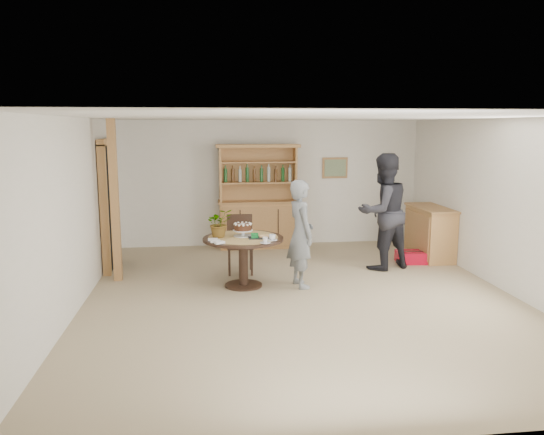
{
  "coord_description": "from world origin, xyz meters",
  "views": [
    {
      "loc": [
        -1.3,
        -7.06,
        2.38
      ],
      "look_at": [
        -0.35,
        0.6,
        1.05
      ],
      "focal_mm": 35.0,
      "sensor_mm": 36.0,
      "label": 1
    }
  ],
  "objects_px": {
    "sideboard": "(430,232)",
    "hutch": "(258,213)",
    "dining_chair": "(240,240)",
    "red_suitcase": "(414,257)",
    "teen_boy": "(301,234)",
    "dining_table": "(243,247)",
    "adult_person": "(383,212)"
  },
  "relations": [
    {
      "from": "sideboard",
      "to": "hutch",
      "type": "bearing_deg",
      "value": 157.79
    },
    {
      "from": "dining_chair",
      "to": "red_suitcase",
      "type": "xyz_separation_m",
      "value": [
        3.09,
        0.2,
        -0.43
      ]
    },
    {
      "from": "hutch",
      "to": "dining_chair",
      "type": "distance_m",
      "value": 1.84
    },
    {
      "from": "teen_boy",
      "to": "red_suitcase",
      "type": "distance_m",
      "value": 2.61
    },
    {
      "from": "sideboard",
      "to": "dining_table",
      "type": "relative_size",
      "value": 1.05
    },
    {
      "from": "red_suitcase",
      "to": "teen_boy",
      "type": "bearing_deg",
      "value": -147.38
    },
    {
      "from": "dining_table",
      "to": "adult_person",
      "type": "distance_m",
      "value": 2.54
    },
    {
      "from": "dining_table",
      "to": "dining_chair",
      "type": "height_order",
      "value": "dining_chair"
    },
    {
      "from": "adult_person",
      "to": "dining_chair",
      "type": "bearing_deg",
      "value": -22.43
    },
    {
      "from": "sideboard",
      "to": "dining_table",
      "type": "distance_m",
      "value": 3.77
    },
    {
      "from": "hutch",
      "to": "dining_chair",
      "type": "height_order",
      "value": "hutch"
    },
    {
      "from": "dining_table",
      "to": "teen_boy",
      "type": "xyz_separation_m",
      "value": [
        0.85,
        -0.1,
        0.2
      ]
    },
    {
      "from": "dining_chair",
      "to": "dining_table",
      "type": "bearing_deg",
      "value": -88.26
    },
    {
      "from": "dining_table",
      "to": "red_suitcase",
      "type": "bearing_deg",
      "value": 18.48
    },
    {
      "from": "sideboard",
      "to": "adult_person",
      "type": "height_order",
      "value": "adult_person"
    },
    {
      "from": "dining_table",
      "to": "dining_chair",
      "type": "distance_m",
      "value": 0.83
    },
    {
      "from": "dining_table",
      "to": "teen_boy",
      "type": "height_order",
      "value": "teen_boy"
    },
    {
      "from": "adult_person",
      "to": "red_suitcase",
      "type": "xyz_separation_m",
      "value": [
        0.7,
        0.29,
        -0.87
      ]
    },
    {
      "from": "hutch",
      "to": "red_suitcase",
      "type": "height_order",
      "value": "hutch"
    },
    {
      "from": "sideboard",
      "to": "adult_person",
      "type": "relative_size",
      "value": 0.65
    },
    {
      "from": "sideboard",
      "to": "dining_table",
      "type": "bearing_deg",
      "value": -158.87
    },
    {
      "from": "hutch",
      "to": "teen_boy",
      "type": "bearing_deg",
      "value": -82.07
    },
    {
      "from": "dining_table",
      "to": "adult_person",
      "type": "height_order",
      "value": "adult_person"
    },
    {
      "from": "dining_chair",
      "to": "teen_boy",
      "type": "distance_m",
      "value": 1.29
    },
    {
      "from": "dining_table",
      "to": "teen_boy",
      "type": "relative_size",
      "value": 0.74
    },
    {
      "from": "hutch",
      "to": "red_suitcase",
      "type": "relative_size",
      "value": 3.2
    },
    {
      "from": "adult_person",
      "to": "red_suitcase",
      "type": "height_order",
      "value": "adult_person"
    },
    {
      "from": "hutch",
      "to": "teen_boy",
      "type": "distance_m",
      "value": 2.73
    },
    {
      "from": "teen_boy",
      "to": "red_suitcase",
      "type": "height_order",
      "value": "teen_boy"
    },
    {
      "from": "sideboard",
      "to": "red_suitcase",
      "type": "bearing_deg",
      "value": -142.32
    },
    {
      "from": "sideboard",
      "to": "dining_chair",
      "type": "relative_size",
      "value": 1.33
    },
    {
      "from": "hutch",
      "to": "adult_person",
      "type": "distance_m",
      "value": 2.69
    }
  ]
}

